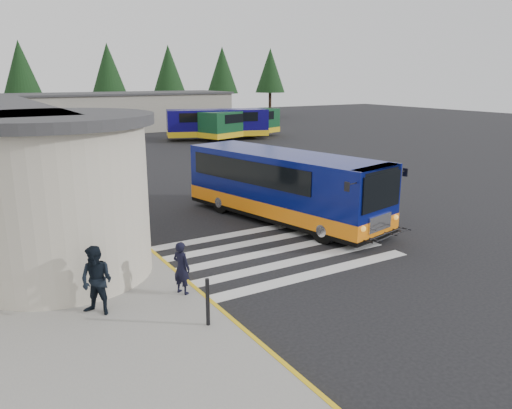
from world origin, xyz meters
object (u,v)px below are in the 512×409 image
far_bus_a (217,123)px  far_bus_b (241,123)px  pedestrian_b (97,281)px  pedestrian_a (182,268)px  bollard (208,302)px  transit_bus (284,189)px

far_bus_a → far_bus_b: bearing=-81.8°
pedestrian_b → far_bus_b: size_ratio=0.19×
pedestrian_a → far_bus_a: (17.00, 31.61, 0.72)m
pedestrian_b → pedestrian_a: bearing=49.2°
pedestrian_a → bollard: 2.03m
pedestrian_b → bollard: 2.90m
far_bus_a → pedestrian_b: bearing=167.2°
transit_bus → far_bus_a: size_ratio=1.05×
pedestrian_a → bollard: (-0.18, -2.02, -0.15)m
transit_bus → pedestrian_a: (-6.76, -4.98, -0.48)m
pedestrian_a → far_bus_b: (19.38, 31.18, 0.65)m
transit_bus → far_bus_a: bearing=56.2°
pedestrian_a → pedestrian_b: 2.30m
bollard → transit_bus: bearing=45.2°
transit_bus → bollard: bearing=-147.5°
transit_bus → pedestrian_a: 8.41m
pedestrian_a → pedestrian_b: bearing=64.8°
pedestrian_a → bollard: bearing=148.2°
transit_bus → bollard: size_ratio=8.80×
pedestrian_b → bollard: size_ratio=1.49×
bollard → far_bus_a: far_bus_a is taller
pedestrian_a → far_bus_a: 35.90m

